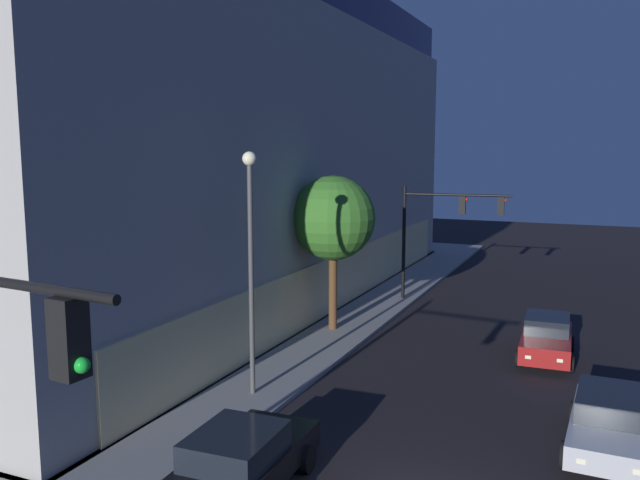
{
  "coord_description": "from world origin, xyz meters",
  "views": [
    {
      "loc": [
        -12.81,
        -3.26,
        7.91
      ],
      "look_at": [
        7.0,
        5.38,
        4.86
      ],
      "focal_mm": 36.6,
      "sensor_mm": 36.0,
      "label": 1
    }
  ],
  "objects_px": {
    "traffic_light_far_corner": "(445,219)",
    "sidewalk_tree": "(333,219)",
    "car_black": "(241,460)",
    "car_red": "(546,338)",
    "car_silver": "(612,422)",
    "street_lamp_sidewalk": "(251,243)",
    "modern_building": "(90,144)"
  },
  "relations": [
    {
      "from": "traffic_light_far_corner",
      "to": "car_black",
      "type": "bearing_deg",
      "value": -179.99
    },
    {
      "from": "sidewalk_tree",
      "to": "traffic_light_far_corner",
      "type": "bearing_deg",
      "value": -24.24
    },
    {
      "from": "traffic_light_far_corner",
      "to": "car_silver",
      "type": "height_order",
      "value": "traffic_light_far_corner"
    },
    {
      "from": "car_silver",
      "to": "car_red",
      "type": "height_order",
      "value": "car_red"
    },
    {
      "from": "modern_building",
      "to": "car_black",
      "type": "xyz_separation_m",
      "value": [
        -17.15,
        -19.87,
        -7.33
      ]
    },
    {
      "from": "street_lamp_sidewalk",
      "to": "car_black",
      "type": "distance_m",
      "value": 7.23
    },
    {
      "from": "traffic_light_far_corner",
      "to": "car_silver",
      "type": "bearing_deg",
      "value": -151.77
    },
    {
      "from": "car_black",
      "to": "modern_building",
      "type": "bearing_deg",
      "value": 49.19
    },
    {
      "from": "modern_building",
      "to": "car_red",
      "type": "xyz_separation_m",
      "value": [
        -3.97,
        -25.46,
        -7.36
      ]
    },
    {
      "from": "car_black",
      "to": "car_silver",
      "type": "bearing_deg",
      "value": -53.45
    },
    {
      "from": "street_lamp_sidewalk",
      "to": "sidewalk_tree",
      "type": "xyz_separation_m",
      "value": [
        7.97,
        0.52,
        -0.03
      ]
    },
    {
      "from": "street_lamp_sidewalk",
      "to": "car_black",
      "type": "xyz_separation_m",
      "value": [
        -5.28,
        -2.67,
        -4.16
      ]
    },
    {
      "from": "traffic_light_far_corner",
      "to": "sidewalk_tree",
      "type": "xyz_separation_m",
      "value": [
        -7.08,
        3.19,
        0.6
      ]
    },
    {
      "from": "street_lamp_sidewalk",
      "to": "car_silver",
      "type": "distance_m",
      "value": 11.3
    },
    {
      "from": "car_red",
      "to": "car_black",
      "type": "bearing_deg",
      "value": 157.02
    },
    {
      "from": "traffic_light_far_corner",
      "to": "street_lamp_sidewalk",
      "type": "height_order",
      "value": "street_lamp_sidewalk"
    },
    {
      "from": "modern_building",
      "to": "car_black",
      "type": "height_order",
      "value": "modern_building"
    },
    {
      "from": "street_lamp_sidewalk",
      "to": "modern_building",
      "type": "bearing_deg",
      "value": 55.37
    },
    {
      "from": "traffic_light_far_corner",
      "to": "car_red",
      "type": "height_order",
      "value": "traffic_light_far_corner"
    },
    {
      "from": "traffic_light_far_corner",
      "to": "sidewalk_tree",
      "type": "bearing_deg",
      "value": 155.76
    },
    {
      "from": "sidewalk_tree",
      "to": "car_silver",
      "type": "relative_size",
      "value": 1.44
    },
    {
      "from": "car_black",
      "to": "car_red",
      "type": "xyz_separation_m",
      "value": [
        13.18,
        -5.59,
        -0.03
      ]
    },
    {
      "from": "traffic_light_far_corner",
      "to": "car_black",
      "type": "distance_m",
      "value": 20.64
    },
    {
      "from": "car_black",
      "to": "car_red",
      "type": "height_order",
      "value": "car_black"
    },
    {
      "from": "car_red",
      "to": "street_lamp_sidewalk",
      "type": "bearing_deg",
      "value": 133.72
    },
    {
      "from": "car_black",
      "to": "car_silver",
      "type": "xyz_separation_m",
      "value": [
        5.79,
        -7.81,
        -0.03
      ]
    },
    {
      "from": "traffic_light_far_corner",
      "to": "sidewalk_tree",
      "type": "height_order",
      "value": "sidewalk_tree"
    },
    {
      "from": "sidewalk_tree",
      "to": "street_lamp_sidewalk",
      "type": "bearing_deg",
      "value": -176.27
    },
    {
      "from": "car_red",
      "to": "sidewalk_tree",
      "type": "bearing_deg",
      "value": 89.58
    },
    {
      "from": "sidewalk_tree",
      "to": "modern_building",
      "type": "bearing_deg",
      "value": 76.82
    },
    {
      "from": "sidewalk_tree",
      "to": "car_red",
      "type": "relative_size",
      "value": 1.53
    },
    {
      "from": "modern_building",
      "to": "car_silver",
      "type": "bearing_deg",
      "value": -112.33
    }
  ]
}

